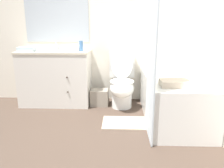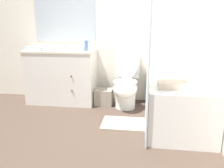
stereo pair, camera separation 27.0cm
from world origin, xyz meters
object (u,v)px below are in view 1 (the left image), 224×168
soap_dispenser (81,46)px  wastebasket (99,97)px  sink_faucet (57,47)px  vanity_cabinet (56,77)px  bath_towel_folded (175,83)px  bath_mat (125,123)px  tissue_box (75,48)px  bathtub (172,97)px  hand_towel_folded (26,49)px  toilet (122,83)px

soap_dispenser → wastebasket: bearing=-1.9°
sink_faucet → soap_dispenser: bearing=-28.0°
vanity_cabinet → bath_towel_folded: vanity_cabinet is taller
wastebasket → bath_mat: (0.39, -0.68, -0.12)m
tissue_box → bath_towel_folded: 1.64m
bathtub → wastebasket: 1.12m
bathtub → hand_towel_folded: hand_towel_folded is taller
vanity_cabinet → toilet: bearing=-5.1°
bath_towel_folded → bath_mat: (-0.52, 0.26, -0.59)m
sink_faucet → toilet: 1.18m
vanity_cabinet → wastebasket: vanity_cabinet is taller
bath_towel_folded → hand_towel_folded: bearing=156.2°
vanity_cabinet → bath_towel_folded: size_ratio=3.48×
soap_dispenser → bath_mat: bearing=-46.7°
vanity_cabinet → tissue_box: 0.56m
wastebasket → bath_mat: bearing=-60.1°
vanity_cabinet → tissue_box: size_ratio=8.32×
soap_dispenser → bath_mat: (0.65, -0.69, -0.92)m
sink_faucet → toilet: bearing=-14.8°
toilet → sink_faucet: bearing=165.2°
sink_faucet → toilet: (1.03, -0.27, -0.51)m
soap_dispenser → bath_mat: soap_dispenser is taller
sink_faucet → tissue_box: size_ratio=1.09×
tissue_box → soap_dispenser: soap_dispenser is taller
toilet → tissue_box: bearing=172.7°
toilet → bathtub: toilet is taller
toilet → wastebasket: size_ratio=3.27×
vanity_cabinet → hand_towel_folded: (-0.38, -0.12, 0.45)m
tissue_box → soap_dispenser: size_ratio=0.71×
bath_mat → wastebasket: bearing=119.9°
sink_faucet → wastebasket: bearing=-18.9°
toilet → hand_towel_folded: bearing=-178.9°
tissue_box → bath_towel_folded: tissue_box is taller
wastebasket → sink_faucet: bearing=161.1°
wastebasket → hand_towel_folded: bearing=-176.4°
toilet → bath_mat: toilet is taller
soap_dispenser → tissue_box: bearing=157.4°
vanity_cabinet → tissue_box: (0.32, -0.00, 0.46)m
vanity_cabinet → sink_faucet: sink_faucet is taller
toilet → bathtub: bearing=-31.9°
toilet → bath_towel_folded: size_ratio=2.90×
wastebasket → bath_towel_folded: size_ratio=0.89×
hand_towel_folded → bath_mat: 1.80m
wastebasket → bath_mat: wastebasket is taller
soap_dispenser → bath_mat: 1.32m
soap_dispenser → bath_towel_folded: (1.17, -0.95, -0.32)m
toilet → tissue_box: 0.89m
vanity_cabinet → bath_towel_folded: bearing=-31.9°
bath_mat → bath_towel_folded: bearing=-26.1°
soap_dispenser → vanity_cabinet: bearing=173.9°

